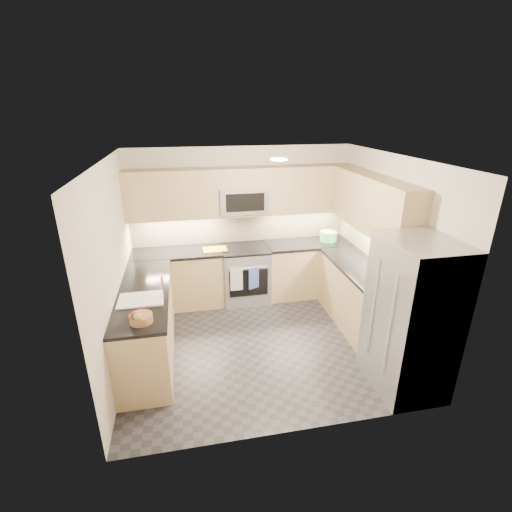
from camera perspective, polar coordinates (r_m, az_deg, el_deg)
name	(u,v)px	position (r m, az deg, el deg)	size (l,w,h in m)	color
floor	(261,341)	(5.35, 0.75, -12.92)	(3.60, 3.20, 0.00)	#232328
ceiling	(262,159)	(4.43, 0.91, 14.73)	(3.60, 3.20, 0.02)	beige
wall_back	(242,223)	(6.23, -2.25, 5.05)	(3.60, 0.02, 2.50)	beige
wall_front	(299,325)	(3.37, 6.58, -10.57)	(3.60, 0.02, 2.50)	beige
wall_left	(114,270)	(4.74, -21.01, -1.99)	(0.02, 3.20, 2.50)	beige
wall_right	(390,249)	(5.39, 19.88, 1.01)	(0.02, 3.20, 2.50)	beige
base_cab_back_left	(179,279)	(6.17, -11.75, -3.55)	(1.42, 0.60, 0.90)	tan
base_cab_back_right	(307,269)	(6.49, 7.84, -1.99)	(1.42, 0.60, 0.90)	tan
base_cab_right	(358,298)	(5.69, 15.49, -6.20)	(0.60, 1.70, 0.90)	tan
base_cab_peninsula	(147,325)	(5.05, -16.39, -10.10)	(0.60, 2.00, 0.90)	tan
countertop_back_left	(177,253)	(5.99, -12.09, 0.52)	(1.42, 0.63, 0.04)	black
countertop_back_right	(308,243)	(6.32, 8.05, 1.92)	(1.42, 0.63, 0.04)	black
countertop_right	(362,268)	(5.49, 15.97, -1.86)	(0.63, 1.70, 0.04)	black
countertop_peninsula	(143,292)	(4.83, -16.97, -5.34)	(0.63, 2.00, 0.04)	black
upper_cab_back	(243,191)	(5.92, -2.05, 9.90)	(3.60, 0.35, 0.75)	tan
upper_cab_right	(373,204)	(5.37, 17.58, 7.67)	(0.35, 1.95, 0.75)	tan
backsplash_back	(242,227)	(6.24, -2.23, 4.55)	(3.60, 0.01, 0.51)	#BEAF89
backsplash_right	(373,242)	(5.77, 17.57, 2.06)	(0.01, 2.30, 0.51)	#BEAF89
gas_range	(245,274)	(6.21, -1.66, -2.84)	(0.76, 0.65, 0.91)	#A0A3A8
range_cooktop	(245,249)	(6.04, -1.71, 1.13)	(0.76, 0.65, 0.03)	black
oven_door_glass	(249,283)	(5.92, -1.12, -4.19)	(0.62, 0.02, 0.45)	black
oven_handle	(249,268)	(5.79, -1.11, -1.88)	(0.02, 0.02, 0.60)	#B2B5BA
microwave	(243,200)	(5.92, -2.00, 8.67)	(0.76, 0.40, 0.40)	#96979D
microwave_door	(245,203)	(5.73, -1.66, 8.22)	(0.60, 0.01, 0.28)	black
refrigerator	(411,317)	(4.49, 22.74, -8.64)	(0.70, 0.90, 1.80)	#93959A
fridge_handle_left	(389,325)	(4.15, 19.84, -10.00)	(0.02, 0.02, 1.20)	#B2B5BA
fridge_handle_right	(373,308)	(4.41, 17.52, -7.67)	(0.02, 0.02, 1.20)	#B2B5BA
sink_basin	(142,305)	(4.63, -17.17, -7.18)	(0.52, 0.38, 0.16)	white
faucet	(163,288)	(4.51, -14.16, -4.75)	(0.03, 0.03, 0.28)	silver
utensil_bowl	(328,236)	(6.42, 11.07, 3.00)	(0.28, 0.28, 0.16)	#59C755
cutting_board	(215,249)	(5.95, -6.33, 1.02)	(0.38, 0.27, 0.01)	orange
fruit_basket	(141,318)	(4.14, -17.27, -9.15)	(0.24, 0.24, 0.09)	#9C6949
fruit_apple	(134,315)	(4.08, -18.26, -8.58)	(0.07, 0.07, 0.07)	#A61325
fruit_pear	(137,317)	(4.03, -17.85, -8.93)	(0.07, 0.07, 0.07)	#51BE5D
dish_towel_check	(237,280)	(5.81, -3.01, -3.64)	(0.20, 0.02, 0.37)	silver
dish_towel_blue	(254,278)	(5.85, -0.34, -3.42)	(0.19, 0.02, 0.36)	#364C96
fruit_orange	(139,317)	(4.04, -17.57, -8.91)	(0.07, 0.07, 0.07)	orange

